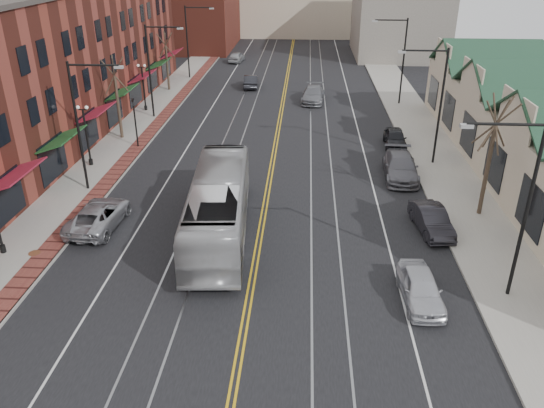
# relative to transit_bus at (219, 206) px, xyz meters

# --- Properties ---
(ground) EXTENTS (160.00, 160.00, 0.00)m
(ground) POSITION_rel_transit_bus_xyz_m (2.20, -10.89, -1.67)
(ground) COLOR black
(ground) RESTS_ON ground
(sidewalk_left) EXTENTS (4.00, 120.00, 0.15)m
(sidewalk_left) POSITION_rel_transit_bus_xyz_m (-9.80, 9.11, -1.60)
(sidewalk_left) COLOR gray
(sidewalk_left) RESTS_ON ground
(sidewalk_right) EXTENTS (4.00, 120.00, 0.15)m
(sidewalk_right) POSITION_rel_transit_bus_xyz_m (14.20, 9.11, -1.60)
(sidewalk_right) COLOR gray
(sidewalk_right) RESTS_ON ground
(building_left) EXTENTS (10.00, 50.00, 11.00)m
(building_left) POSITION_rel_transit_bus_xyz_m (-16.80, 16.11, 3.83)
(building_left) COLOR maroon
(building_left) RESTS_ON ground
(building_right) EXTENTS (8.00, 36.00, 4.60)m
(building_right) POSITION_rel_transit_bus_xyz_m (20.20, 9.11, 0.63)
(building_right) COLOR #C6B598
(building_right) RESTS_ON ground
(backdrop_mid) EXTENTS (22.00, 14.00, 9.00)m
(backdrop_mid) POSITION_rel_transit_bus_xyz_m (2.20, 74.11, 2.83)
(backdrop_mid) COLOR #C6B598
(backdrop_mid) RESTS_ON ground
(backdrop_right) EXTENTS (12.00, 16.00, 11.00)m
(backdrop_right) POSITION_rel_transit_bus_xyz_m (17.20, 54.11, 3.83)
(backdrop_right) COLOR slate
(backdrop_right) RESTS_ON ground
(streetlight_l_1) EXTENTS (3.33, 0.25, 8.00)m
(streetlight_l_1) POSITION_rel_transit_bus_xyz_m (-8.85, 5.11, 3.35)
(streetlight_l_1) COLOR black
(streetlight_l_1) RESTS_ON sidewalk_left
(streetlight_l_2) EXTENTS (3.33, 0.25, 8.00)m
(streetlight_l_2) POSITION_rel_transit_bus_xyz_m (-8.85, 21.11, 3.35)
(streetlight_l_2) COLOR black
(streetlight_l_2) RESTS_ON sidewalk_left
(streetlight_l_3) EXTENTS (3.33, 0.25, 8.00)m
(streetlight_l_3) POSITION_rel_transit_bus_xyz_m (-8.85, 37.11, 3.35)
(streetlight_l_3) COLOR black
(streetlight_l_3) RESTS_ON sidewalk_left
(streetlight_r_0) EXTENTS (3.33, 0.25, 8.00)m
(streetlight_r_0) POSITION_rel_transit_bus_xyz_m (13.24, -4.89, 3.35)
(streetlight_r_0) COLOR black
(streetlight_r_0) RESTS_ON sidewalk_right
(streetlight_r_1) EXTENTS (3.33, 0.25, 8.00)m
(streetlight_r_1) POSITION_rel_transit_bus_xyz_m (13.24, 11.11, 3.35)
(streetlight_r_1) COLOR black
(streetlight_r_1) RESTS_ON sidewalk_right
(streetlight_r_2) EXTENTS (3.33, 0.25, 8.00)m
(streetlight_r_2) POSITION_rel_transit_bus_xyz_m (13.24, 27.11, 3.35)
(streetlight_r_2) COLOR black
(streetlight_r_2) RESTS_ON sidewalk_right
(lamppost_l_2) EXTENTS (0.84, 0.28, 4.27)m
(lamppost_l_2) POSITION_rel_transit_bus_xyz_m (-10.60, 9.11, 0.53)
(lamppost_l_2) COLOR black
(lamppost_l_2) RESTS_ON sidewalk_left
(lamppost_l_3) EXTENTS (0.84, 0.28, 4.27)m
(lamppost_l_3) POSITION_rel_transit_bus_xyz_m (-10.60, 23.11, 0.53)
(lamppost_l_3) COLOR black
(lamppost_l_3) RESTS_ON sidewalk_left
(tree_left_near) EXTENTS (1.78, 1.37, 6.48)m
(tree_left_near) POSITION_rel_transit_bus_xyz_m (-10.30, 15.11, 1.84)
(tree_left_near) COLOR #382B21
(tree_left_near) RESTS_ON sidewalk_left
(tree_left_far) EXTENTS (1.66, 1.28, 6.02)m
(tree_left_far) POSITION_rel_transit_bus_xyz_m (-10.30, 31.11, 1.60)
(tree_left_far) COLOR #382B21
(tree_left_far) RESTS_ON sidewalk_left
(tree_right_mid) EXTENTS (1.90, 1.46, 6.93)m
(tree_right_mid) POSITION_rel_transit_bus_xyz_m (14.70, 3.11, 2.08)
(tree_right_mid) COLOR #382B21
(tree_right_mid) RESTS_ON sidewalk_right
(manhole_far) EXTENTS (0.60, 0.60, 0.02)m
(manhole_far) POSITION_rel_transit_bus_xyz_m (-9.00, -2.89, -1.52)
(manhole_far) COLOR #592D19
(manhole_far) RESTS_ON sidewalk_left
(traffic_signal) EXTENTS (0.18, 0.15, 3.80)m
(traffic_signal) POSITION_rel_transit_bus_xyz_m (-8.40, 13.11, 0.67)
(traffic_signal) COLOR black
(traffic_signal) RESTS_ON sidewalk_left
(transit_bus) EXTENTS (3.69, 12.19, 3.35)m
(transit_bus) POSITION_rel_transit_bus_xyz_m (0.00, 0.00, 0.00)
(transit_bus) COLOR #B4B4B6
(transit_bus) RESTS_ON ground
(parked_suv) EXTENTS (2.60, 5.19, 1.41)m
(parked_suv) POSITION_rel_transit_bus_xyz_m (-6.79, 0.36, -0.97)
(parked_suv) COLOR #A1A1A8
(parked_suv) RESTS_ON ground
(parked_car_a) EXTENTS (1.77, 4.07, 1.37)m
(parked_car_a) POSITION_rel_transit_bus_xyz_m (9.70, -5.50, -0.99)
(parked_car_a) COLOR silver
(parked_car_a) RESTS_ON ground
(parked_car_b) EXTENTS (1.95, 4.25, 1.35)m
(parked_car_b) POSITION_rel_transit_bus_xyz_m (11.50, 1.04, -1.00)
(parked_car_b) COLOR #232228
(parked_car_b) RESTS_ON ground
(parked_car_c) EXTENTS (2.42, 5.37, 1.53)m
(parked_car_c) POSITION_rel_transit_bus_xyz_m (10.97, 8.53, -0.91)
(parked_car_c) COLOR slate
(parked_car_c) RESTS_ON ground
(parked_car_d) EXTENTS (1.78, 4.04, 1.35)m
(parked_car_d) POSITION_rel_transit_bus_xyz_m (11.50, 14.76, -1.00)
(parked_car_d) COLOR black
(parked_car_d) RESTS_ON ground
(distant_car_left) EXTENTS (1.69, 4.27, 1.38)m
(distant_car_left) POSITION_rel_transit_bus_xyz_m (-1.59, 33.21, -0.98)
(distant_car_left) COLOR black
(distant_car_left) RESTS_ON ground
(distant_car_right) EXTENTS (2.55, 5.36, 1.51)m
(distant_car_right) POSITION_rel_transit_bus_xyz_m (5.23, 27.61, -0.92)
(distant_car_right) COLOR slate
(distant_car_right) RESTS_ON ground
(distant_car_far) EXTENTS (2.15, 4.22, 1.38)m
(distant_car_far) POSITION_rel_transit_bus_xyz_m (-4.96, 47.38, -0.98)
(distant_car_far) COLOR #A5A8AC
(distant_car_far) RESTS_ON ground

